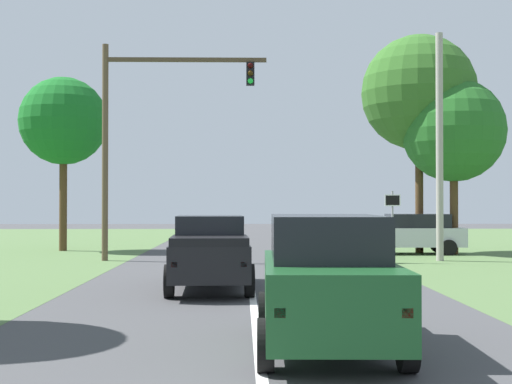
{
  "coord_description": "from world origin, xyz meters",
  "views": [
    {
      "loc": [
        -0.25,
        -5.17,
        2.26
      ],
      "look_at": [
        0.24,
        20.81,
        2.65
      ],
      "focal_mm": 50.79,
      "sensor_mm": 36.0,
      "label": 1
    }
  ],
  "objects_px": {
    "traffic_light": "(144,121)",
    "keep_moving_sign": "(392,217)",
    "oak_tree_right": "(419,93)",
    "crossing_suv_far": "(414,233)",
    "extra_tree_1": "(454,131)",
    "extra_tree_2": "(63,122)",
    "red_suv_near": "(326,280)",
    "utility_pole_right": "(440,147)",
    "pickup_truck_lead": "(210,252)"
  },
  "relations": [
    {
      "from": "crossing_suv_far",
      "to": "extra_tree_1",
      "type": "height_order",
      "value": "extra_tree_1"
    },
    {
      "from": "utility_pole_right",
      "to": "keep_moving_sign",
      "type": "bearing_deg",
      "value": -155.29
    },
    {
      "from": "crossing_suv_far",
      "to": "extra_tree_2",
      "type": "xyz_separation_m",
      "value": [
        -16.08,
        2.4,
        5.19
      ]
    },
    {
      "from": "crossing_suv_far",
      "to": "utility_pole_right",
      "type": "xyz_separation_m",
      "value": [
        0.11,
        -3.85,
        3.53
      ]
    },
    {
      "from": "keep_moving_sign",
      "to": "extra_tree_1",
      "type": "distance_m",
      "value": 6.92
    },
    {
      "from": "keep_moving_sign",
      "to": "extra_tree_1",
      "type": "height_order",
      "value": "extra_tree_1"
    },
    {
      "from": "keep_moving_sign",
      "to": "extra_tree_2",
      "type": "xyz_separation_m",
      "value": [
        -14.13,
        7.2,
        4.39
      ]
    },
    {
      "from": "keep_moving_sign",
      "to": "extra_tree_1",
      "type": "xyz_separation_m",
      "value": [
        3.67,
        4.53,
        3.72
      ]
    },
    {
      "from": "extra_tree_2",
      "to": "red_suv_near",
      "type": "bearing_deg",
      "value": -67.16
    },
    {
      "from": "utility_pole_right",
      "to": "pickup_truck_lead",
      "type": "bearing_deg",
      "value": -132.65
    },
    {
      "from": "red_suv_near",
      "to": "traffic_light",
      "type": "xyz_separation_m",
      "value": [
        -5.17,
        17.25,
        4.41
      ]
    },
    {
      "from": "pickup_truck_lead",
      "to": "extra_tree_2",
      "type": "xyz_separation_m",
      "value": [
        -7.63,
        15.54,
        5.13
      ]
    },
    {
      "from": "keep_moving_sign",
      "to": "crossing_suv_far",
      "type": "bearing_deg",
      "value": 67.9
    },
    {
      "from": "oak_tree_right",
      "to": "red_suv_near",
      "type": "bearing_deg",
      "value": -107.39
    },
    {
      "from": "extra_tree_1",
      "to": "crossing_suv_far",
      "type": "bearing_deg",
      "value": 171.45
    },
    {
      "from": "red_suv_near",
      "to": "oak_tree_right",
      "type": "relative_size",
      "value": 0.47
    },
    {
      "from": "traffic_light",
      "to": "keep_moving_sign",
      "type": "bearing_deg",
      "value": -7.55
    },
    {
      "from": "keep_moving_sign",
      "to": "crossing_suv_far",
      "type": "height_order",
      "value": "keep_moving_sign"
    },
    {
      "from": "pickup_truck_lead",
      "to": "keep_moving_sign",
      "type": "xyz_separation_m",
      "value": [
        6.5,
        8.34,
        0.74
      ]
    },
    {
      "from": "traffic_light",
      "to": "oak_tree_right",
      "type": "xyz_separation_m",
      "value": [
        11.91,
        4.28,
        1.79
      ]
    },
    {
      "from": "utility_pole_right",
      "to": "extra_tree_1",
      "type": "distance_m",
      "value": 4.06
    },
    {
      "from": "pickup_truck_lead",
      "to": "extra_tree_1",
      "type": "relative_size",
      "value": 0.69
    },
    {
      "from": "utility_pole_right",
      "to": "extra_tree_1",
      "type": "height_order",
      "value": "utility_pole_right"
    },
    {
      "from": "red_suv_near",
      "to": "keep_moving_sign",
      "type": "distance_m",
      "value": 16.58
    },
    {
      "from": "pickup_truck_lead",
      "to": "oak_tree_right",
      "type": "xyz_separation_m",
      "value": [
        8.88,
        13.88,
        6.28
      ]
    },
    {
      "from": "oak_tree_right",
      "to": "crossing_suv_far",
      "type": "distance_m",
      "value": 6.39
    },
    {
      "from": "pickup_truck_lead",
      "to": "oak_tree_right",
      "type": "height_order",
      "value": "oak_tree_right"
    },
    {
      "from": "pickup_truck_lead",
      "to": "extra_tree_2",
      "type": "bearing_deg",
      "value": 116.15
    },
    {
      "from": "traffic_light",
      "to": "extra_tree_1",
      "type": "bearing_deg",
      "value": 13.93
    },
    {
      "from": "oak_tree_right",
      "to": "crossing_suv_far",
      "type": "bearing_deg",
      "value": -120.18
    },
    {
      "from": "keep_moving_sign",
      "to": "pickup_truck_lead",
      "type": "bearing_deg",
      "value": -127.94
    },
    {
      "from": "extra_tree_1",
      "to": "extra_tree_2",
      "type": "distance_m",
      "value": 18.01
    },
    {
      "from": "extra_tree_1",
      "to": "extra_tree_2",
      "type": "relative_size",
      "value": 0.94
    },
    {
      "from": "red_suv_near",
      "to": "extra_tree_1",
      "type": "relative_size",
      "value": 0.61
    },
    {
      "from": "red_suv_near",
      "to": "pickup_truck_lead",
      "type": "relative_size",
      "value": 0.87
    },
    {
      "from": "utility_pole_right",
      "to": "extra_tree_2",
      "type": "bearing_deg",
      "value": 158.87
    },
    {
      "from": "red_suv_near",
      "to": "pickup_truck_lead",
      "type": "xyz_separation_m",
      "value": [
        -2.14,
        7.65,
        -0.09
      ]
    },
    {
      "from": "red_suv_near",
      "to": "traffic_light",
      "type": "bearing_deg",
      "value": 106.67
    },
    {
      "from": "pickup_truck_lead",
      "to": "utility_pole_right",
      "type": "relative_size",
      "value": 0.6
    },
    {
      "from": "traffic_light",
      "to": "extra_tree_2",
      "type": "xyz_separation_m",
      "value": [
        -4.6,
        5.93,
        0.64
      ]
    },
    {
      "from": "red_suv_near",
      "to": "keep_moving_sign",
      "type": "height_order",
      "value": "keep_moving_sign"
    },
    {
      "from": "traffic_light",
      "to": "crossing_suv_far",
      "type": "bearing_deg",
      "value": 17.1
    },
    {
      "from": "utility_pole_right",
      "to": "extra_tree_1",
      "type": "relative_size",
      "value": 1.15
    },
    {
      "from": "pickup_truck_lead",
      "to": "keep_moving_sign",
      "type": "distance_m",
      "value": 10.6
    },
    {
      "from": "red_suv_near",
      "to": "pickup_truck_lead",
      "type": "height_order",
      "value": "red_suv_near"
    },
    {
      "from": "oak_tree_right",
      "to": "extra_tree_2",
      "type": "relative_size",
      "value": 1.2
    },
    {
      "from": "red_suv_near",
      "to": "traffic_light",
      "type": "height_order",
      "value": "traffic_light"
    },
    {
      "from": "red_suv_near",
      "to": "oak_tree_right",
      "type": "distance_m",
      "value": 23.39
    },
    {
      "from": "extra_tree_1",
      "to": "red_suv_near",
      "type": "bearing_deg",
      "value": -111.37
    },
    {
      "from": "pickup_truck_lead",
      "to": "utility_pole_right",
      "type": "xyz_separation_m",
      "value": [
        8.55,
        9.28,
        3.48
      ]
    }
  ]
}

